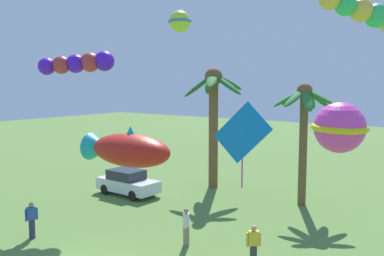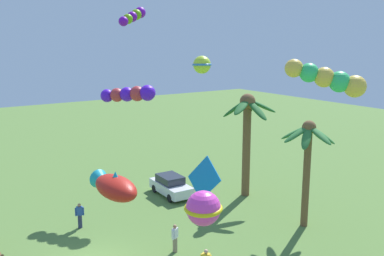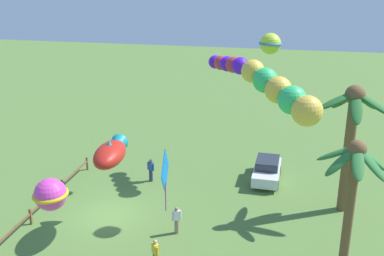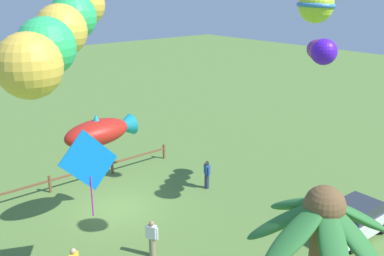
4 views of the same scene
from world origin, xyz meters
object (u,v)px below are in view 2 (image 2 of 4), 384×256
at_px(kite_tube_1, 328,78).
at_px(palm_tree_0, 247,123).
at_px(palm_tree_1, 308,149).
at_px(kite_ball_5, 203,208).
at_px(kite_tube_3, 133,16).
at_px(spectator_2, 175,238).
at_px(kite_fish_0, 114,186).
at_px(spectator_1, 80,215).
at_px(kite_ball_6, 202,65).
at_px(parked_car_0, 171,185).
at_px(kite_tube_2, 130,94).
at_px(kite_diamond_4, 204,179).

bearing_deg(kite_tube_1, palm_tree_0, 158.95).
distance_m(palm_tree_1, kite_ball_5, 12.87).
distance_m(palm_tree_0, kite_ball_5, 16.86).
xyz_separation_m(kite_tube_1, kite_tube_3, (-13.76, -3.27, 3.35)).
distance_m(spectator_2, kite_fish_0, 5.09).
bearing_deg(spectator_1, kite_tube_3, 115.12).
bearing_deg(kite_tube_1, kite_tube_3, -166.62).
height_order(kite_fish_0, kite_tube_3, kite_tube_3).
distance_m(kite_tube_1, kite_ball_6, 9.10).
distance_m(palm_tree_1, kite_ball_6, 8.32).
bearing_deg(kite_ball_5, parked_car_0, 153.06).
bearing_deg(palm_tree_1, kite_tube_2, -144.80).
bearing_deg(kite_tube_2, kite_fish_0, -30.65).
height_order(palm_tree_0, kite_tube_1, kite_tube_1).
bearing_deg(kite_ball_6, kite_fish_0, -64.27).
relative_size(spectator_1, kite_diamond_4, 0.49).
bearing_deg(kite_tube_3, spectator_1, -64.88).
distance_m(spectator_2, kite_diamond_4, 4.76).
bearing_deg(kite_ball_6, spectator_1, -106.60).
distance_m(palm_tree_1, parked_car_0, 11.03).
distance_m(spectator_1, kite_tube_3, 13.49).
bearing_deg(palm_tree_1, kite_ball_6, -141.36).
bearing_deg(palm_tree_0, palm_tree_1, -5.06).
height_order(spectator_1, kite_tube_3, kite_tube_3).
bearing_deg(kite_ball_6, kite_tube_1, 5.62).
relative_size(kite_ball_5, kite_ball_6, 1.16).
height_order(palm_tree_0, kite_tube_2, kite_tube_2).
bearing_deg(kite_ball_5, kite_tube_1, 101.27).
xyz_separation_m(palm_tree_1, spectator_1, (-7.50, -11.78, -4.18)).
bearing_deg(kite_tube_2, kite_diamond_4, -7.24).
xyz_separation_m(kite_diamond_4, kite_ball_6, (-6.18, 4.20, 5.07)).
bearing_deg(spectator_2, kite_tube_1, 43.99).
xyz_separation_m(kite_tube_2, kite_ball_5, (15.40, -4.63, -2.14)).
height_order(parked_car_0, kite_fish_0, kite_fish_0).
distance_m(palm_tree_0, spectator_1, 13.25).
height_order(kite_tube_1, kite_ball_5, kite_tube_1).
xyz_separation_m(spectator_1, kite_ball_6, (2.26, 7.59, 9.10)).
xyz_separation_m(palm_tree_0, kite_fish_0, (4.71, -12.56, -1.00)).
xyz_separation_m(palm_tree_0, kite_tube_1, (9.99, -3.84, 4.17)).
distance_m(kite_fish_0, kite_ball_5, 7.04).
bearing_deg(spectator_1, spectator_2, 28.97).
bearing_deg(kite_diamond_4, kite_ball_5, -35.64).
xyz_separation_m(kite_tube_1, kite_ball_5, (1.66, -8.34, -4.03)).
bearing_deg(kite_ball_5, kite_diamond_4, 144.36).
distance_m(palm_tree_0, kite_diamond_4, 11.44).
height_order(kite_tube_2, kite_diamond_4, kite_tube_2).
xyz_separation_m(spectator_2, kite_ball_6, (-3.65, 4.32, 9.10)).
xyz_separation_m(kite_tube_3, kite_ball_6, (4.71, 2.38, -3.10)).
bearing_deg(spectator_1, parked_car_0, 103.32).
relative_size(palm_tree_1, kite_fish_0, 1.92).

